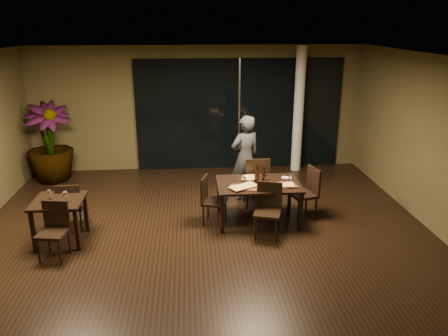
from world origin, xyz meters
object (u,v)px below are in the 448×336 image
(chair_main_right, at_px, (307,190))
(bottle_a, at_px, (257,175))
(bottle_c, at_px, (256,173))
(chair_main_far, at_px, (256,179))
(chair_side_far, at_px, (70,204))
(main_table, at_px, (258,187))
(bottle_b, at_px, (264,175))
(side_table, at_px, (59,207))
(chair_main_left, at_px, (210,198))
(chair_main_near, at_px, (268,207))
(potted_plant, at_px, (49,143))
(chair_side_near, at_px, (54,227))
(diner, at_px, (245,158))

(chair_main_right, bearing_deg, bottle_a, -97.80)
(chair_main_right, xyz_separation_m, bottle_c, (-0.98, -0.04, 0.37))
(chair_main_far, relative_size, chair_side_far, 1.16)
(main_table, bearing_deg, bottle_b, -11.15)
(bottle_a, bearing_deg, bottle_b, -15.80)
(side_table, xyz_separation_m, chair_main_left, (2.52, 0.49, -0.13))
(side_table, bearing_deg, chair_main_near, -0.91)
(chair_side_far, bearing_deg, potted_plant, -70.15)
(side_table, relative_size, chair_main_near, 0.85)
(chair_side_near, distance_m, bottle_a, 3.50)
(chair_side_near, bearing_deg, bottle_c, 27.48)
(chair_main_left, distance_m, potted_plant, 4.38)
(main_table, distance_m, chair_main_right, 0.97)
(bottle_c, bearing_deg, chair_side_far, -176.96)
(chair_main_left, distance_m, diner, 1.42)
(chair_main_far, height_order, chair_main_left, chair_main_far)
(chair_main_right, relative_size, bottle_a, 3.33)
(chair_main_far, height_order, chair_main_near, chair_main_far)
(side_table, distance_m, bottle_b, 3.53)
(chair_main_left, height_order, bottle_c, bottle_c)
(side_table, xyz_separation_m, diner, (3.30, 1.61, 0.26))
(chair_side_near, relative_size, bottle_c, 2.78)
(main_table, bearing_deg, chair_main_near, -81.16)
(main_table, xyz_separation_m, chair_side_near, (-3.36, -0.99, -0.18))
(bottle_b, bearing_deg, chair_side_near, -164.31)
(chair_main_far, xyz_separation_m, bottle_c, (-0.09, -0.59, 0.34))
(chair_main_near, relative_size, chair_side_near, 1.05)
(chair_main_left, bearing_deg, chair_main_near, -102.36)
(bottle_b, xyz_separation_m, bottle_c, (-0.12, 0.10, 0.01))
(main_table, bearing_deg, potted_plant, 149.87)
(chair_main_left, bearing_deg, potted_plant, 71.08)
(main_table, relative_size, chair_side_far, 1.70)
(chair_main_left, height_order, chair_side_far, chair_main_left)
(main_table, relative_size, chair_main_right, 1.56)
(side_table, relative_size, chair_main_far, 0.78)
(bottle_a, xyz_separation_m, bottle_c, (-0.01, 0.07, 0.02))
(chair_main_right, distance_m, chair_side_near, 4.45)
(chair_main_far, relative_size, bottle_c, 3.20)
(chair_side_far, height_order, chair_side_near, chair_side_near)
(side_table, bearing_deg, main_table, 8.37)
(chair_side_near, xyz_separation_m, bottle_b, (3.45, 0.97, 0.40))
(chair_main_far, bearing_deg, diner, -72.10)
(chair_side_near, xyz_separation_m, bottle_a, (3.34, 1.00, 0.39))
(bottle_a, height_order, bottle_c, bottle_c)
(side_table, relative_size, chair_main_left, 0.90)
(chair_main_far, distance_m, bottle_b, 0.76)
(main_table, height_order, bottle_b, bottle_b)
(bottle_a, bearing_deg, main_table, -32.90)
(chair_main_far, relative_size, potted_plant, 0.57)
(chair_main_right, bearing_deg, potted_plant, -128.77)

